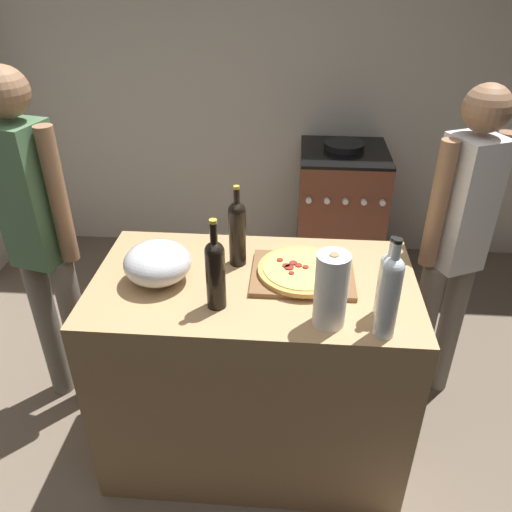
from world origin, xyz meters
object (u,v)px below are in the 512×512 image
Objects in this scene: paper_towel_roll at (331,290)px; wine_bottle_dark at (215,271)px; mixing_bowl at (158,263)px; person_in_red at (456,242)px; wine_bottle_amber at (389,294)px; wine_bottle_green at (388,282)px; wine_bottle_clear at (237,231)px; pizza at (303,270)px; stove at (339,214)px; person_in_stripes at (39,234)px.

wine_bottle_dark reaches higher than paper_towel_roll.
mixing_bowl is 1.32m from person_in_red.
wine_bottle_amber reaches higher than mixing_bowl.
person_in_red is (0.40, 0.58, -0.15)m from wine_bottle_green.
wine_bottle_clear is at bearing 81.49° from wine_bottle_dark.
wine_bottle_dark is at bearing -144.96° from pizza.
stove is (0.18, 1.79, -0.60)m from paper_towel_roll.
paper_towel_roll is 0.79× the size of wine_bottle_dark.
wine_bottle_dark is 0.59m from wine_bottle_green.
stove is (0.27, 1.50, -0.49)m from pizza.
mixing_bowl is at bearing -160.85° from person_in_red.
mixing_bowl is (-0.56, -0.07, 0.05)m from pizza.
stove is at bearing 71.35° from wine_bottle_dark.
wine_bottle_dark is 0.95× the size of wine_bottle_amber.
paper_towel_roll is at bearing -162.06° from wine_bottle_green.
stove is (-0.01, 1.72, -0.60)m from wine_bottle_green.
paper_towel_roll is 0.89m from person_in_red.
wine_bottle_green is (0.19, 0.06, 0.00)m from paper_towel_roll.
wine_bottle_green is (0.59, -0.00, -0.01)m from wine_bottle_dark.
person_in_red is at bearing 5.19° from person_in_stripes.
wine_bottle_dark is 1.02× the size of wine_bottle_clear.
wine_bottle_green is 0.11m from wine_bottle_amber.
wine_bottle_amber is 0.23× the size of person_in_red.
wine_bottle_amber is at bearing -14.54° from paper_towel_roll.
person_in_red is at bearing -70.12° from stove.
pizza is 0.56m from mixing_bowl.
wine_bottle_green is 0.19× the size of person_in_red.
paper_towel_roll is (0.09, -0.28, 0.11)m from pizza.
wine_bottle_clear reaches higher than mixing_bowl.
wine_bottle_clear reaches higher than wine_bottle_green.
wine_bottle_amber is (0.82, -0.26, 0.09)m from mixing_bowl.
person_in_stripes is at bearing 154.27° from wine_bottle_dark.
pizza is at bearing -152.37° from person_in_red.
person_in_stripes is (-1.43, -1.31, 0.50)m from stove.
person_in_stripes reaches higher than pizza.
stove is at bearing 89.94° from wine_bottle_amber.
wine_bottle_dark is at bearing 179.53° from wine_bottle_green.
person_in_stripes is (-1.44, 0.41, -0.10)m from wine_bottle_green.
wine_bottle_amber is at bearing -96.90° from wine_bottle_green.
person_in_stripes is (-0.85, 0.41, -0.11)m from wine_bottle_dark.
person_in_red is (0.99, 0.57, -0.16)m from wine_bottle_dark.
wine_bottle_green reaches higher than mixing_bowl.
wine_bottle_amber reaches higher than pizza.
wine_bottle_dark is at bearing -30.29° from mixing_bowl.
paper_towel_roll is 0.76× the size of wine_bottle_amber.
wine_bottle_clear is (-0.35, 0.36, 0.01)m from paper_towel_roll.
person_in_red is (0.69, 0.36, -0.05)m from pizza.
wine_bottle_dark is 1.12× the size of wine_bottle_green.
wine_bottle_clear is (-0.53, 0.41, -0.02)m from wine_bottle_amber.
wine_bottle_clear is at bearing -110.63° from stove.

